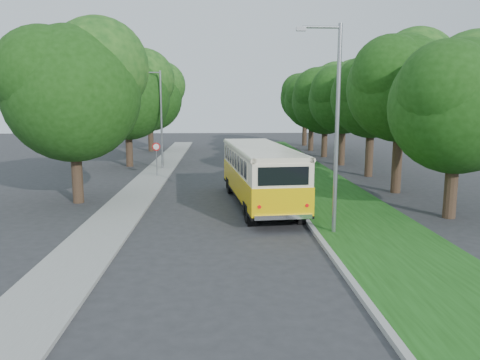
{
  "coord_description": "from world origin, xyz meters",
  "views": [
    {
      "loc": [
        -0.13,
        -20.09,
        5.13
      ],
      "look_at": [
        0.8,
        1.77,
        1.5
      ],
      "focal_mm": 35.0,
      "sensor_mm": 36.0,
      "label": 1
    }
  ],
  "objects_px": {
    "car_silver": "(270,173)",
    "car_grey": "(253,149)",
    "lamppost_far": "(160,116)",
    "car_blue": "(257,156)",
    "car_white": "(253,159)",
    "lamppost_near": "(335,123)",
    "vintage_bus": "(260,176)"
  },
  "relations": [
    {
      "from": "lamppost_far",
      "to": "car_silver",
      "type": "height_order",
      "value": "lamppost_far"
    },
    {
      "from": "lamppost_far",
      "to": "vintage_bus",
      "type": "relative_size",
      "value": 0.73
    },
    {
      "from": "car_white",
      "to": "lamppost_far",
      "type": "bearing_deg",
      "value": -156.63
    },
    {
      "from": "car_silver",
      "to": "car_white",
      "type": "relative_size",
      "value": 0.9
    },
    {
      "from": "car_silver",
      "to": "vintage_bus",
      "type": "bearing_deg",
      "value": -98.1
    },
    {
      "from": "lamppost_far",
      "to": "car_grey",
      "type": "bearing_deg",
      "value": 46.95
    },
    {
      "from": "car_blue",
      "to": "car_grey",
      "type": "relative_size",
      "value": 0.91
    },
    {
      "from": "car_white",
      "to": "car_silver",
      "type": "bearing_deg",
      "value": -66.93
    },
    {
      "from": "car_blue",
      "to": "car_grey",
      "type": "xyz_separation_m",
      "value": [
        0.0,
        5.28,
        0.04
      ]
    },
    {
      "from": "vintage_bus",
      "to": "car_grey",
      "type": "xyz_separation_m",
      "value": [
        1.14,
        21.31,
        -0.78
      ]
    },
    {
      "from": "lamppost_near",
      "to": "car_blue",
      "type": "bearing_deg",
      "value": 93.22
    },
    {
      "from": "lamppost_far",
      "to": "car_blue",
      "type": "height_order",
      "value": "lamppost_far"
    },
    {
      "from": "lamppost_far",
      "to": "car_silver",
      "type": "distance_m",
      "value": 10.85
    },
    {
      "from": "lamppost_far",
      "to": "car_white",
      "type": "relative_size",
      "value": 1.71
    },
    {
      "from": "vintage_bus",
      "to": "car_grey",
      "type": "distance_m",
      "value": 21.36
    },
    {
      "from": "lamppost_near",
      "to": "car_white",
      "type": "relative_size",
      "value": 1.82
    },
    {
      "from": "lamppost_far",
      "to": "car_blue",
      "type": "relative_size",
      "value": 1.55
    },
    {
      "from": "lamppost_near",
      "to": "car_grey",
      "type": "bearing_deg",
      "value": 92.58
    },
    {
      "from": "car_silver",
      "to": "car_grey",
      "type": "xyz_separation_m",
      "value": [
        0.0,
        15.08,
        0.07
      ]
    },
    {
      "from": "lamppost_near",
      "to": "vintage_bus",
      "type": "relative_size",
      "value": 0.78
    },
    {
      "from": "lamppost_far",
      "to": "car_blue",
      "type": "xyz_separation_m",
      "value": [
        7.7,
        2.96,
        -3.41
      ]
    },
    {
      "from": "vintage_bus",
      "to": "car_white",
      "type": "bearing_deg",
      "value": 81.9
    },
    {
      "from": "car_white",
      "to": "car_blue",
      "type": "bearing_deg",
      "value": 96.12
    },
    {
      "from": "car_blue",
      "to": "car_grey",
      "type": "height_order",
      "value": "car_grey"
    },
    {
      "from": "lamppost_near",
      "to": "car_blue",
      "type": "distance_m",
      "value": 21.8
    },
    {
      "from": "lamppost_near",
      "to": "car_grey",
      "type": "relative_size",
      "value": 1.49
    },
    {
      "from": "car_silver",
      "to": "lamppost_near",
      "type": "bearing_deg",
      "value": -81.79
    },
    {
      "from": "lamppost_near",
      "to": "car_white",
      "type": "distance_m",
      "value": 19.49
    },
    {
      "from": "lamppost_near",
      "to": "lamppost_far",
      "type": "distance_m",
      "value": 20.53
    },
    {
      "from": "car_white",
      "to": "lamppost_near",
      "type": "bearing_deg",
      "value": -65.88
    },
    {
      "from": "lamppost_near",
      "to": "lamppost_far",
      "type": "relative_size",
      "value": 1.07
    },
    {
      "from": "car_silver",
      "to": "car_blue",
      "type": "relative_size",
      "value": 0.82
    }
  ]
}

